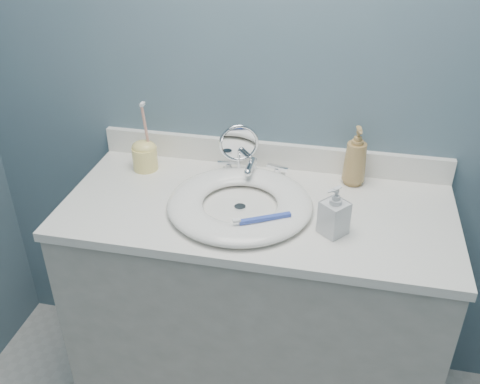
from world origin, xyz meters
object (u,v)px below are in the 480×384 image
(makeup_mirror, at_px, (239,149))
(soap_bottle_clear, at_px, (335,210))
(soap_bottle_amber, at_px, (356,156))
(toothbrush_holder, at_px, (145,154))

(makeup_mirror, bearing_deg, soap_bottle_clear, -57.01)
(soap_bottle_amber, relative_size, toothbrush_holder, 0.81)
(makeup_mirror, height_order, toothbrush_holder, toothbrush_holder)
(soap_bottle_clear, bearing_deg, soap_bottle_amber, 120.87)
(toothbrush_holder, bearing_deg, soap_bottle_amber, 4.13)
(makeup_mirror, bearing_deg, toothbrush_holder, 162.20)
(makeup_mirror, bearing_deg, soap_bottle_amber, -12.69)
(makeup_mirror, distance_m, soap_bottle_clear, 0.42)
(makeup_mirror, relative_size, soap_bottle_clear, 1.28)
(soap_bottle_clear, distance_m, toothbrush_holder, 0.71)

